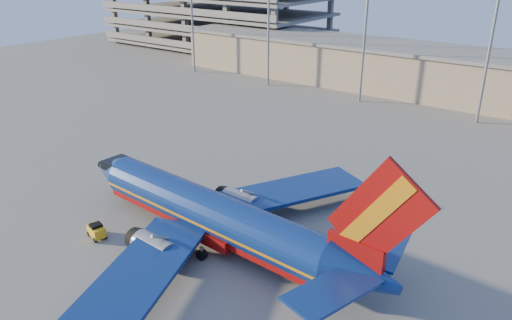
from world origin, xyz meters
name	(u,v)px	position (x,y,z in m)	size (l,w,h in m)	color
ground	(209,207)	(0.00, 0.00, 0.00)	(220.00, 220.00, 0.00)	slate
terminal_building	(469,77)	(10.00, 58.00, 4.32)	(122.00, 16.00, 8.50)	#9E866D
parking_garage	(217,3)	(-62.00, 74.05, 11.73)	(62.00, 32.00, 21.40)	slate
light_mast_row	(428,2)	(5.00, 46.00, 17.55)	(101.60, 1.60, 28.65)	gray
aircraft_main	(218,217)	(5.33, -4.64, 2.71)	(37.49, 36.01, 12.69)	navy
baggage_tug	(96,230)	(-4.42, -10.66, 0.74)	(2.20, 1.64, 1.41)	#F9B116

